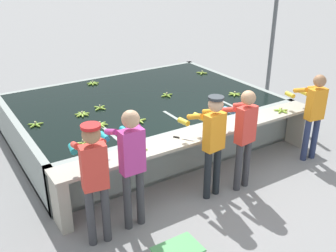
{
  "coord_description": "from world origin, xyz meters",
  "views": [
    {
      "loc": [
        -3.55,
        -4.32,
        3.53
      ],
      "look_at": [
        0.0,
        1.23,
        0.58
      ],
      "focal_mm": 42.0,
      "sensor_mm": 36.0,
      "label": 1
    }
  ],
  "objects_px": {
    "banana_bunch_floating_3": "(93,83)",
    "worker_4": "(314,110)",
    "banana_bunch_ledge_1": "(281,111)",
    "worker_2": "(212,137)",
    "banana_bunch_floating_8": "(202,73)",
    "worker_1": "(131,158)",
    "banana_bunch_floating_7": "(100,108)",
    "support_post_right": "(272,43)",
    "banana_bunch_floating_5": "(235,94)",
    "banana_bunch_floating_6": "(100,124)",
    "banana_bunch_floating_0": "(139,121)",
    "banana_bunch_floating_4": "(83,143)",
    "knife_1": "(180,138)",
    "knife_0": "(94,163)",
    "banana_bunch_ledge_0": "(139,148)",
    "worker_3": "(244,131)",
    "worker_0": "(94,173)",
    "banana_bunch_floating_1": "(35,124)",
    "banana_bunch_floating_9": "(82,114)",
    "banana_bunch_floating_2": "(167,95)"
  },
  "relations": [
    {
      "from": "worker_3",
      "to": "banana_bunch_ledge_0",
      "type": "relative_size",
      "value": 7.23
    },
    {
      "from": "worker_3",
      "to": "banana_bunch_floating_6",
      "type": "bearing_deg",
      "value": 133.07
    },
    {
      "from": "banana_bunch_floating_0",
      "to": "banana_bunch_floating_5",
      "type": "relative_size",
      "value": 1.0
    },
    {
      "from": "banana_bunch_ledge_0",
      "to": "support_post_right",
      "type": "xyz_separation_m",
      "value": [
        4.39,
        1.65,
        0.75
      ]
    },
    {
      "from": "worker_0",
      "to": "banana_bunch_floating_6",
      "type": "bearing_deg",
      "value": 64.69
    },
    {
      "from": "worker_2",
      "to": "banana_bunch_floating_8",
      "type": "distance_m",
      "value": 3.9
    },
    {
      "from": "worker_4",
      "to": "worker_0",
      "type": "bearing_deg",
      "value": -179.38
    },
    {
      "from": "banana_bunch_floating_0",
      "to": "banana_bunch_floating_3",
      "type": "bearing_deg",
      "value": 86.71
    },
    {
      "from": "banana_bunch_floating_5",
      "to": "banana_bunch_floating_6",
      "type": "bearing_deg",
      "value": 178.89
    },
    {
      "from": "worker_1",
      "to": "support_post_right",
      "type": "relative_size",
      "value": 0.54
    },
    {
      "from": "banana_bunch_floating_4",
      "to": "knife_1",
      "type": "xyz_separation_m",
      "value": [
        1.36,
        -0.64,
        -0.01
      ]
    },
    {
      "from": "banana_bunch_ledge_0",
      "to": "knife_1",
      "type": "xyz_separation_m",
      "value": [
        0.73,
        -0.02,
        -0.01
      ]
    },
    {
      "from": "knife_0",
      "to": "worker_2",
      "type": "bearing_deg",
      "value": -16.6
    },
    {
      "from": "support_post_right",
      "to": "worker_1",
      "type": "bearing_deg",
      "value": -155.42
    },
    {
      "from": "banana_bunch_floating_3",
      "to": "banana_bunch_ledge_1",
      "type": "bearing_deg",
      "value": -56.11
    },
    {
      "from": "banana_bunch_floating_1",
      "to": "worker_4",
      "type": "bearing_deg",
      "value": -28.08
    },
    {
      "from": "banana_bunch_floating_1",
      "to": "banana_bunch_floating_6",
      "type": "bearing_deg",
      "value": -32.61
    },
    {
      "from": "worker_2",
      "to": "banana_bunch_floating_8",
      "type": "height_order",
      "value": "worker_2"
    },
    {
      "from": "banana_bunch_floating_0",
      "to": "banana_bunch_ledge_0",
      "type": "distance_m",
      "value": 1.05
    },
    {
      "from": "banana_bunch_floating_7",
      "to": "banana_bunch_floating_4",
      "type": "bearing_deg",
      "value": -123.58
    },
    {
      "from": "banana_bunch_floating_1",
      "to": "banana_bunch_floating_8",
      "type": "bearing_deg",
      "value": 12.51
    },
    {
      "from": "banana_bunch_floating_0",
      "to": "banana_bunch_ledge_1",
      "type": "xyz_separation_m",
      "value": [
        2.42,
        -1.01,
        0.0
      ]
    },
    {
      "from": "banana_bunch_floating_8",
      "to": "banana_bunch_ledge_0",
      "type": "xyz_separation_m",
      "value": [
        -3.19,
        -2.66,
        0.0
      ]
    },
    {
      "from": "banana_bunch_floating_4",
      "to": "knife_1",
      "type": "bearing_deg",
      "value": -25.31
    },
    {
      "from": "banana_bunch_floating_6",
      "to": "support_post_right",
      "type": "height_order",
      "value": "support_post_right"
    },
    {
      "from": "worker_1",
      "to": "banana_bunch_floating_9",
      "type": "relative_size",
      "value": 6.19
    },
    {
      "from": "support_post_right",
      "to": "worker_2",
      "type": "bearing_deg",
      "value": -147.5
    },
    {
      "from": "banana_bunch_floating_4",
      "to": "knife_0",
      "type": "relative_size",
      "value": 0.79
    },
    {
      "from": "banana_bunch_floating_6",
      "to": "knife_0",
      "type": "distance_m",
      "value": 1.31
    },
    {
      "from": "worker_2",
      "to": "banana_bunch_floating_0",
      "type": "bearing_deg",
      "value": 106.86
    },
    {
      "from": "banana_bunch_ledge_0",
      "to": "banana_bunch_floating_8",
      "type": "bearing_deg",
      "value": 39.85
    },
    {
      "from": "banana_bunch_floating_6",
      "to": "support_post_right",
      "type": "xyz_separation_m",
      "value": [
        4.52,
        0.52,
        0.75
      ]
    },
    {
      "from": "worker_3",
      "to": "banana_bunch_floating_8",
      "type": "distance_m",
      "value": 3.68
    },
    {
      "from": "banana_bunch_floating_3",
      "to": "worker_4",
      "type": "bearing_deg",
      "value": -56.37
    },
    {
      "from": "banana_bunch_floating_7",
      "to": "banana_bunch_ledge_0",
      "type": "xyz_separation_m",
      "value": [
        -0.18,
        -1.84,
        0.0
      ]
    },
    {
      "from": "knife_0",
      "to": "worker_0",
      "type": "bearing_deg",
      "value": -111.76
    },
    {
      "from": "banana_bunch_floating_8",
      "to": "support_post_right",
      "type": "relative_size",
      "value": 0.07
    },
    {
      "from": "banana_bunch_floating_3",
      "to": "banana_bunch_floating_6",
      "type": "bearing_deg",
      "value": -109.72
    },
    {
      "from": "worker_2",
      "to": "banana_bunch_floating_2",
      "type": "height_order",
      "value": "worker_2"
    },
    {
      "from": "banana_bunch_floating_7",
      "to": "knife_1",
      "type": "distance_m",
      "value": 1.95
    },
    {
      "from": "worker_3",
      "to": "knife_0",
      "type": "height_order",
      "value": "worker_3"
    },
    {
      "from": "banana_bunch_floating_3",
      "to": "banana_bunch_floating_7",
      "type": "distance_m",
      "value": 1.53
    },
    {
      "from": "worker_0",
      "to": "worker_1",
      "type": "height_order",
      "value": "worker_1"
    },
    {
      "from": "worker_2",
      "to": "knife_1",
      "type": "relative_size",
      "value": 5.39
    },
    {
      "from": "worker_2",
      "to": "banana_bunch_floating_9",
      "type": "distance_m",
      "value": 2.55
    },
    {
      "from": "knife_1",
      "to": "support_post_right",
      "type": "height_order",
      "value": "support_post_right"
    },
    {
      "from": "banana_bunch_floating_0",
      "to": "banana_bunch_floating_3",
      "type": "distance_m",
      "value": 2.39
    },
    {
      "from": "worker_1",
      "to": "banana_bunch_floating_7",
      "type": "distance_m",
      "value": 2.46
    },
    {
      "from": "banana_bunch_floating_5",
      "to": "support_post_right",
      "type": "bearing_deg",
      "value": 20.28
    },
    {
      "from": "banana_bunch_floating_6",
      "to": "banana_bunch_floating_9",
      "type": "relative_size",
      "value": 1.0
    }
  ]
}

